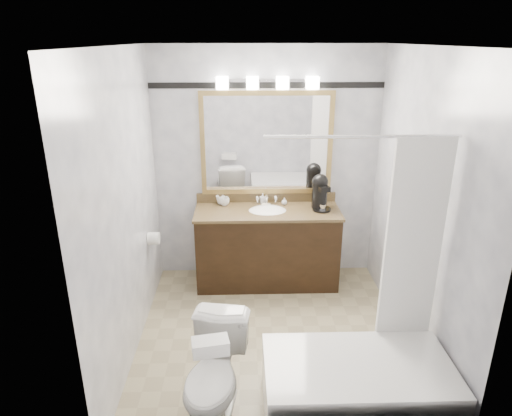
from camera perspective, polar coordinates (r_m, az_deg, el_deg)
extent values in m
cube|color=#998D68|center=(4.31, 2.09, -15.89)|extent=(2.40, 2.60, 0.01)
cube|color=white|center=(3.47, 2.66, 19.70)|extent=(2.40, 2.60, 0.01)
cube|color=silver|center=(4.95, 1.30, 5.26)|extent=(2.40, 0.01, 2.50)
cube|color=silver|center=(2.53, 4.41, -10.58)|extent=(2.40, 0.01, 2.50)
cube|color=silver|center=(3.82, -16.01, -0.28)|extent=(0.01, 2.60, 2.50)
cube|color=silver|center=(3.98, 19.94, 0.10)|extent=(0.01, 2.60, 2.50)
cube|color=black|center=(4.97, 1.40, -5.02)|extent=(1.50, 0.55, 0.82)
cube|color=olive|center=(4.80, 1.44, -0.45)|extent=(1.53, 0.58, 0.03)
cube|color=olive|center=(5.03, 1.28, 1.35)|extent=(1.53, 0.03, 0.10)
ellipsoid|color=white|center=(4.81, 1.44, -0.61)|extent=(0.44, 0.34, 0.14)
cube|color=tan|center=(4.77, 1.39, 14.18)|extent=(1.40, 0.04, 0.05)
cube|color=tan|center=(5.00, 1.29, 2.14)|extent=(1.40, 0.04, 0.05)
cube|color=tan|center=(4.87, -6.69, 7.92)|extent=(0.05, 0.04, 1.00)
cube|color=tan|center=(4.94, 9.25, 7.97)|extent=(0.05, 0.04, 1.00)
cube|color=white|center=(4.87, 1.34, 8.03)|extent=(1.30, 0.01, 1.00)
cube|color=silver|center=(4.75, 1.41, 15.67)|extent=(0.90, 0.05, 0.03)
cube|color=white|center=(4.70, -4.24, 15.32)|extent=(0.12, 0.12, 0.12)
cube|color=white|center=(4.70, -0.45, 15.37)|extent=(0.12, 0.12, 0.12)
cube|color=white|center=(4.71, 3.33, 15.36)|extent=(0.12, 0.12, 0.12)
cube|color=white|center=(4.75, 7.07, 15.28)|extent=(0.12, 0.12, 0.12)
cube|color=black|center=(4.78, 1.39, 15.09)|extent=(2.40, 0.01, 0.06)
cube|color=white|center=(3.54, 12.43, -21.28)|extent=(1.30, 0.72, 0.45)
cylinder|color=silver|center=(3.08, 13.24, 8.68)|extent=(1.30, 0.02, 0.02)
cube|color=white|center=(3.44, 19.03, -4.33)|extent=(0.40, 0.04, 1.55)
cylinder|color=white|center=(4.61, -12.67, -3.72)|extent=(0.11, 0.12, 0.12)
imported|color=white|center=(3.36, -5.23, -20.28)|extent=(0.52, 0.77, 0.72)
cube|color=white|center=(2.95, -5.71, -16.81)|extent=(0.24, 0.16, 0.09)
cylinder|color=black|center=(4.84, 8.20, -0.16)|extent=(0.20, 0.20, 0.02)
cylinder|color=black|center=(4.85, 7.94, 1.66)|extent=(0.16, 0.16, 0.28)
sphere|color=black|center=(4.80, 8.03, 3.25)|extent=(0.17, 0.17, 0.17)
cube|color=black|center=(4.74, 8.46, 2.39)|extent=(0.14, 0.14, 0.05)
cylinder|color=silver|center=(4.81, 8.33, 0.12)|extent=(0.07, 0.07, 0.07)
imported|color=white|center=(4.93, -3.99, 0.84)|extent=(0.15, 0.15, 0.09)
imported|color=white|center=(4.98, -4.49, 1.04)|extent=(0.12, 0.12, 0.09)
imported|color=white|center=(4.97, 0.82, 1.20)|extent=(0.06, 0.06, 0.11)
imported|color=white|center=(4.95, 3.56, 0.86)|extent=(0.07, 0.07, 0.08)
cube|color=beige|center=(4.90, 1.26, 0.37)|extent=(0.10, 0.08, 0.03)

